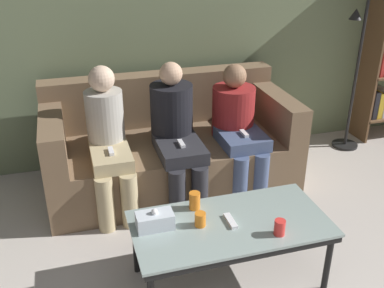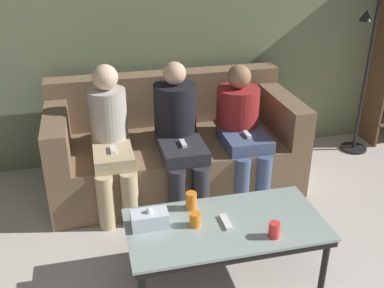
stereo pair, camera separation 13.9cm
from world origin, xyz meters
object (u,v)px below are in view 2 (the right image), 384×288
cup_near_left (274,230)px  seated_person_mid_right (241,125)px  cup_far_center (191,201)px  coffee_table (225,229)px  cup_near_right (195,220)px  seated_person_left_end (111,136)px  standing_lamp (371,55)px  seated_person_mid_left (178,129)px  couch (173,147)px  tissue_box (150,219)px  game_remote (226,222)px

cup_near_left → seated_person_mid_right: 1.34m
cup_near_left → cup_far_center: bearing=135.1°
seated_person_mid_right → coffee_table: bearing=-113.2°
coffee_table → cup_near_right: size_ratio=13.68×
cup_near_right → seated_person_left_end: size_ratio=0.08×
cup_far_center → standing_lamp: standing_lamp is taller
seated_person_mid_left → cup_far_center: bearing=-97.0°
couch → seated_person_mid_left: bearing=-90.0°
standing_lamp → seated_person_left_end: standing_lamp is taller
tissue_box → seated_person_left_end: size_ratio=0.19×
couch → cup_far_center: couch is taller
coffee_table → cup_near_left: bearing=-39.5°
coffee_table → cup_far_center: size_ratio=10.46×
cup_near_left → seated_person_left_end: seated_person_left_end is taller
seated_person_left_end → cup_near_left: bearing=-57.5°
cup_near_right → cup_far_center: bearing=83.8°
coffee_table → seated_person_mid_left: seated_person_mid_left is taller
cup_near_right → seated_person_left_end: (-0.41, 1.08, 0.10)m
couch → game_remote: (0.06, -1.34, 0.13)m
coffee_table → standing_lamp: size_ratio=0.75×
standing_lamp → seated_person_left_end: bearing=-170.3°
tissue_box → seated_person_left_end: 1.04m
cup_near_left → coffee_table: bearing=140.5°
couch → cup_far_center: size_ratio=18.09×
couch → game_remote: bearing=-87.6°
cup_near_right → seated_person_mid_left: 1.10m
coffee_table → cup_far_center: (-0.17, 0.20, 0.10)m
cup_near_right → seated_person_mid_left: bearing=83.2°
cup_far_center → cup_near_right: bearing=-96.2°
couch → seated_person_mid_left: size_ratio=1.85×
coffee_table → seated_person_mid_right: size_ratio=1.13×
seated_person_left_end → seated_person_mid_left: (0.54, 0.01, 0.00)m
cup_near_left → standing_lamp: bearing=46.0°
tissue_box → game_remote: size_ratio=1.47×
tissue_box → seated_person_mid_right: (0.93, 1.05, 0.08)m
seated_person_left_end → game_remote: bearing=-61.7°
couch → cup_far_center: (-0.11, -1.14, 0.18)m
cup_near_left → cup_near_right: bearing=153.0°
couch → seated_person_mid_left: (0.00, -0.23, 0.27)m
seated_person_left_end → standing_lamp: bearing=9.7°
coffee_table → seated_person_left_end: (-0.59, 1.10, 0.19)m
coffee_table → game_remote: size_ratio=7.99×
cup_far_center → standing_lamp: (2.05, 1.32, 0.47)m
seated_person_mid_left → seated_person_mid_right: 0.54m
couch → seated_person_mid_right: size_ratio=1.95×
coffee_table → cup_far_center: bearing=129.0°
game_remote → cup_far_center: bearing=129.0°
cup_near_right → seated_person_left_end: 1.16m
tissue_box → cup_near_right: bearing=-11.6°
cup_near_right → cup_far_center: (0.02, 0.18, 0.01)m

